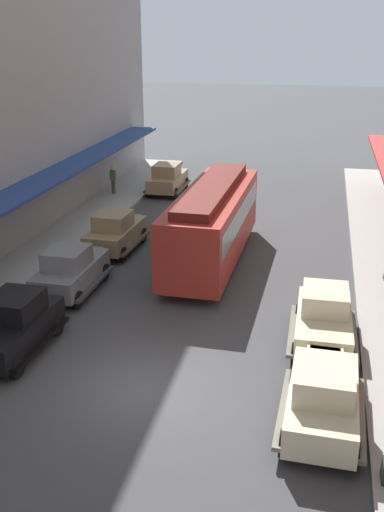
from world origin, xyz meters
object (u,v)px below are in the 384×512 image
at_px(parked_car_1, 115,231).
at_px(parked_car_3, 13,324).
at_px(parked_car_5, 168,178).
at_px(parked_car_4, 70,269).
at_px(pedestrian_3, 113,180).
at_px(streetcar, 212,220).
at_px(parked_car_0, 323,395).
at_px(parked_car_2, 324,318).

distance_m(parked_car_1, parked_car_3, 9.46).
bearing_deg(parked_car_5, parked_car_4, -89.51).
bearing_deg(pedestrian_3, streetcar, -50.51).
distance_m(parked_car_4, pedestrian_3, 14.28).
xyz_separation_m(parked_car_0, pedestrian_3, (-12.77, 20.45, 0.05)).
distance_m(streetcar, pedestrian_3, 12.46).
bearing_deg(pedestrian_3, parked_car_4, -77.12).
bearing_deg(parked_car_1, streetcar, -5.87).
relative_size(parked_car_2, parked_car_3, 1.00).
distance_m(parked_car_0, streetcar, 11.94).
relative_size(parked_car_1, parked_car_5, 1.01).
distance_m(parked_car_2, streetcar, 8.12).
xyz_separation_m(parked_car_3, pedestrian_3, (-3.27, 18.58, 0.05)).
bearing_deg(parked_car_4, parked_car_3, -88.98).
height_order(parked_car_4, parked_car_5, same).
xyz_separation_m(parked_car_1, parked_car_3, (-0.05, -9.46, 0.00)).
distance_m(parked_car_5, streetcar, 12.05).
xyz_separation_m(parked_car_4, streetcar, (4.72, 4.33, 0.96)).
xyz_separation_m(parked_car_1, parked_car_2, (9.41, -6.93, 0.00)).
relative_size(parked_car_3, parked_car_5, 1.00).
distance_m(parked_car_0, parked_car_3, 9.68).
distance_m(parked_car_1, parked_car_4, 4.80).
distance_m(parked_car_1, parked_car_5, 10.52).
distance_m(parked_car_0, parked_car_4, 11.60).
xyz_separation_m(parked_car_5, pedestrian_3, (-3.05, -1.40, 0.05)).
bearing_deg(parked_car_1, parked_car_2, -36.37).
distance_m(parked_car_3, parked_car_4, 4.66).
height_order(parked_car_1, streetcar, streetcar).
relative_size(parked_car_3, streetcar, 0.44).
bearing_deg(parked_car_5, parked_car_2, -60.98).
height_order(parked_car_1, parked_car_3, same).
relative_size(parked_car_2, pedestrian_3, 2.60).
distance_m(parked_car_0, parked_car_5, 23.91).
relative_size(parked_car_0, parked_car_3, 1.00).
height_order(parked_car_5, pedestrian_3, parked_car_5).
relative_size(parked_car_1, streetcar, 0.45).
relative_size(parked_car_1, parked_car_2, 1.01).
bearing_deg(parked_car_1, parked_car_4, -91.64).
height_order(parked_car_5, streetcar, streetcar).
height_order(parked_car_1, parked_car_5, same).
height_order(streetcar, pedestrian_3, streetcar).
bearing_deg(parked_car_0, parked_car_2, 90.46).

